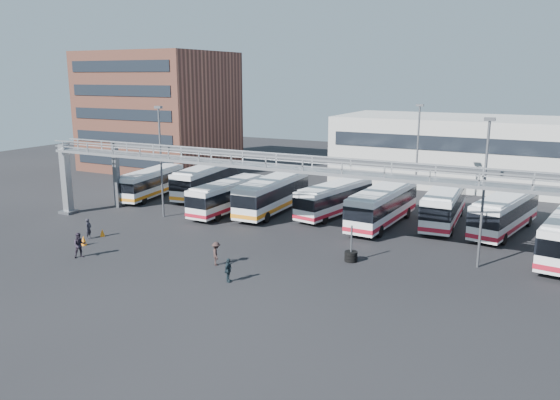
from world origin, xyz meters
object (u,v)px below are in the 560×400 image
at_px(bus_1, 206,179).
at_px(bus_6, 444,204).
at_px(bus_4, 335,198).
at_px(light_pole_back, 417,151).
at_px(bus_7, 505,212).
at_px(bus_3, 273,193).
at_px(pedestrian_d, 228,270).
at_px(bus_5, 383,205).
at_px(bus_2, 228,195).
at_px(bus_0, 151,182).
at_px(cone_right, 102,233).
at_px(light_pole_left, 161,156).
at_px(pedestrian_b, 80,245).
at_px(pedestrian_a, 89,229).
at_px(cone_left, 84,240).
at_px(tire_stack, 351,255).
at_px(light_pole_mid, 484,185).
at_px(pedestrian_c, 216,254).

xyz_separation_m(bus_1, bus_6, (25.32, 0.04, -0.01)).
bearing_deg(bus_4, light_pole_back, 56.98).
xyz_separation_m(light_pole_back, bus_7, (8.71, -5.25, -3.93)).
height_order(bus_3, bus_7, bus_3).
relative_size(bus_1, bus_6, 1.02).
distance_m(bus_7, pedestrian_d, 24.65).
relative_size(light_pole_back, bus_5, 0.91).
distance_m(light_pole_back, bus_2, 18.86).
distance_m(bus_0, cone_right, 14.73).
bearing_deg(light_pole_left, bus_1, 99.97).
bearing_deg(pedestrian_b, light_pole_left, 44.07).
distance_m(bus_5, pedestrian_a, 24.74).
height_order(bus_1, bus_7, bus_1).
relative_size(light_pole_left, cone_left, 13.40).
height_order(bus_5, bus_6, bus_5).
height_order(light_pole_left, cone_left, light_pole_left).
relative_size(light_pole_back, pedestrian_a, 6.12).
bearing_deg(tire_stack, bus_5, 94.82).
distance_m(bus_7, pedestrian_a, 34.16).
relative_size(bus_3, bus_4, 1.09).
bearing_deg(cone_left, bus_5, 40.63).
bearing_deg(light_pole_left, bus_7, 16.95).
distance_m(cone_left, cone_right, 2.49).
bearing_deg(bus_1, pedestrian_b, -86.99).
bearing_deg(pedestrian_a, light_pole_left, -18.45).
bearing_deg(light_pole_left, pedestrian_a, -96.06).
height_order(bus_0, tire_stack, bus_0).
xyz_separation_m(pedestrian_b, cone_left, (-2.04, 2.25, -0.55)).
relative_size(bus_1, pedestrian_a, 6.72).
distance_m(light_pole_back, bus_5, 8.55).
bearing_deg(light_pole_left, bus_4, 29.01).
distance_m(pedestrian_b, pedestrian_d, 12.15).
bearing_deg(bus_6, bus_3, -170.95).
distance_m(pedestrian_b, cone_left, 3.08).
distance_m(bus_3, tire_stack, 15.26).
bearing_deg(cone_right, bus_5, 35.39).
bearing_deg(light_pole_left, bus_3, 35.98).
xyz_separation_m(light_pole_left, bus_0, (-6.45, 6.04, -4.05)).
bearing_deg(bus_3, bus_4, 15.57).
relative_size(bus_0, pedestrian_a, 6.10).
relative_size(bus_3, pedestrian_b, 6.09).
bearing_deg(pedestrian_a, bus_2, -35.72).
bearing_deg(cone_left, bus_2, 72.48).
relative_size(light_pole_mid, bus_7, 0.93).
xyz_separation_m(light_pole_mid, bus_3, (-19.69, 7.03, -3.83)).
relative_size(bus_3, pedestrian_c, 6.77).
relative_size(light_pole_left, cone_right, 15.96).
relative_size(bus_0, bus_6, 0.92).
height_order(bus_1, bus_3, bus_3).
xyz_separation_m(cone_right, tire_stack, (20.24, 3.47, 0.12)).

